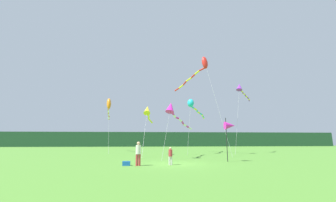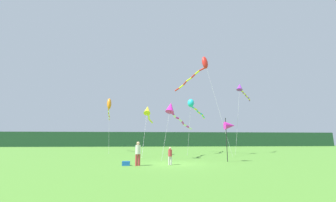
{
  "view_description": "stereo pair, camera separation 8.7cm",
  "coord_description": "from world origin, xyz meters",
  "px_view_note": "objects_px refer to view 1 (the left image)",
  "views": [
    {
      "loc": [
        -1.98,
        -16.58,
        1.8
      ],
      "look_at": [
        0.0,
        6.0,
        6.04
      ],
      "focal_mm": 22.39,
      "sensor_mm": 36.0,
      "label": 1
    },
    {
      "loc": [
        -1.89,
        -16.58,
        1.8
      ],
      "look_at": [
        0.0,
        6.0,
        6.04
      ],
      "focal_mm": 22.39,
      "sensor_mm": 36.0,
      "label": 2
    }
  ],
  "objects_px": {
    "person_adult": "(138,152)",
    "person_child": "(170,155)",
    "kite_red": "(201,67)",
    "kite_orange": "(109,106)",
    "kite_yellow": "(148,111)",
    "kite_magenta": "(173,111)",
    "banner_flag_pole": "(230,126)",
    "cooler_box": "(126,163)",
    "kite_cyan": "(193,106)",
    "kite_purple": "(241,89)"
  },
  "relations": [
    {
      "from": "person_adult",
      "to": "person_child",
      "type": "relative_size",
      "value": 1.3
    },
    {
      "from": "kite_red",
      "to": "kite_orange",
      "type": "xyz_separation_m",
      "value": [
        -13.1,
        6.55,
        -4.42
      ]
    },
    {
      "from": "person_adult",
      "to": "kite_red",
      "type": "relative_size",
      "value": 0.13
    },
    {
      "from": "person_adult",
      "to": "kite_yellow",
      "type": "distance_m",
      "value": 11.79
    },
    {
      "from": "kite_orange",
      "to": "kite_magenta",
      "type": "distance_m",
      "value": 14.57
    },
    {
      "from": "person_child",
      "to": "kite_red",
      "type": "relative_size",
      "value": 0.1
    },
    {
      "from": "person_child",
      "to": "kite_orange",
      "type": "height_order",
      "value": "kite_orange"
    },
    {
      "from": "banner_flag_pole",
      "to": "kite_yellow",
      "type": "height_order",
      "value": "kite_yellow"
    },
    {
      "from": "person_child",
      "to": "kite_yellow",
      "type": "xyz_separation_m",
      "value": [
        -1.86,
        10.62,
        4.72
      ]
    },
    {
      "from": "cooler_box",
      "to": "kite_cyan",
      "type": "relative_size",
      "value": 0.07
    },
    {
      "from": "kite_yellow",
      "to": "kite_cyan",
      "type": "distance_m",
      "value": 6.64
    },
    {
      "from": "kite_cyan",
      "to": "kite_purple",
      "type": "relative_size",
      "value": 0.73
    },
    {
      "from": "person_adult",
      "to": "banner_flag_pole",
      "type": "relative_size",
      "value": 0.45
    },
    {
      "from": "cooler_box",
      "to": "kite_purple",
      "type": "relative_size",
      "value": 0.05
    },
    {
      "from": "cooler_box",
      "to": "person_child",
      "type": "bearing_deg",
      "value": 1.46
    },
    {
      "from": "kite_orange",
      "to": "banner_flag_pole",
      "type": "bearing_deg",
      "value": -48.33
    },
    {
      "from": "person_child",
      "to": "kite_magenta",
      "type": "relative_size",
      "value": 0.19
    },
    {
      "from": "person_adult",
      "to": "kite_purple",
      "type": "distance_m",
      "value": 21.3
    },
    {
      "from": "banner_flag_pole",
      "to": "kite_magenta",
      "type": "xyz_separation_m",
      "value": [
        -4.57,
        3.58,
        1.78
      ]
    },
    {
      "from": "person_child",
      "to": "kite_magenta",
      "type": "bearing_deg",
      "value": 81.44
    },
    {
      "from": "cooler_box",
      "to": "kite_purple",
      "type": "distance_m",
      "value": 22.07
    },
    {
      "from": "kite_cyan",
      "to": "kite_magenta",
      "type": "height_order",
      "value": "kite_cyan"
    },
    {
      "from": "banner_flag_pole",
      "to": "kite_yellow",
      "type": "bearing_deg",
      "value": 129.86
    },
    {
      "from": "person_child",
      "to": "cooler_box",
      "type": "height_order",
      "value": "person_child"
    },
    {
      "from": "kite_purple",
      "to": "banner_flag_pole",
      "type": "bearing_deg",
      "value": -119.47
    },
    {
      "from": "kite_red",
      "to": "kite_magenta",
      "type": "distance_m",
      "value": 9.3
    },
    {
      "from": "kite_purple",
      "to": "kite_cyan",
      "type": "bearing_deg",
      "value": -173.96
    },
    {
      "from": "cooler_box",
      "to": "kite_orange",
      "type": "height_order",
      "value": "kite_orange"
    },
    {
      "from": "kite_orange",
      "to": "kite_purple",
      "type": "bearing_deg",
      "value": -10.45
    },
    {
      "from": "kite_red",
      "to": "kite_purple",
      "type": "height_order",
      "value": "kite_red"
    },
    {
      "from": "person_adult",
      "to": "kite_purple",
      "type": "relative_size",
      "value": 0.17
    },
    {
      "from": "person_adult",
      "to": "banner_flag_pole",
      "type": "xyz_separation_m",
      "value": [
        7.75,
        2.19,
        2.07
      ]
    },
    {
      "from": "kite_purple",
      "to": "person_child",
      "type": "bearing_deg",
      "value": -131.65
    },
    {
      "from": "kite_red",
      "to": "kite_magenta",
      "type": "bearing_deg",
      "value": -131.67
    },
    {
      "from": "cooler_box",
      "to": "kite_yellow",
      "type": "bearing_deg",
      "value": 82.93
    },
    {
      "from": "kite_purple",
      "to": "person_adult",
      "type": "bearing_deg",
      "value": -136.29
    },
    {
      "from": "kite_yellow",
      "to": "banner_flag_pole",
      "type": "bearing_deg",
      "value": -50.14
    },
    {
      "from": "kite_orange",
      "to": "kite_yellow",
      "type": "bearing_deg",
      "value": -46.0
    },
    {
      "from": "banner_flag_pole",
      "to": "kite_yellow",
      "type": "distance_m",
      "value": 11.59
    },
    {
      "from": "person_child",
      "to": "kite_red",
      "type": "distance_m",
      "value": 15.78
    },
    {
      "from": "person_adult",
      "to": "kite_cyan",
      "type": "relative_size",
      "value": 0.23
    },
    {
      "from": "kite_red",
      "to": "kite_purple",
      "type": "distance_m",
      "value": 7.58
    },
    {
      "from": "kite_red",
      "to": "kite_orange",
      "type": "height_order",
      "value": "kite_red"
    },
    {
      "from": "kite_cyan",
      "to": "person_adult",
      "type": "bearing_deg",
      "value": -117.94
    },
    {
      "from": "kite_orange",
      "to": "kite_magenta",
      "type": "relative_size",
      "value": 1.27
    },
    {
      "from": "kite_yellow",
      "to": "kite_purple",
      "type": "height_order",
      "value": "kite_purple"
    },
    {
      "from": "banner_flag_pole",
      "to": "kite_red",
      "type": "xyz_separation_m",
      "value": [
        -0.24,
        8.44,
        8.43
      ]
    },
    {
      "from": "banner_flag_pole",
      "to": "kite_yellow",
      "type": "relative_size",
      "value": 0.49
    },
    {
      "from": "cooler_box",
      "to": "banner_flag_pole",
      "type": "distance_m",
      "value": 9.27
    },
    {
      "from": "banner_flag_pole",
      "to": "kite_purple",
      "type": "xyz_separation_m",
      "value": [
        6.41,
        11.35,
        6.28
      ]
    }
  ]
}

